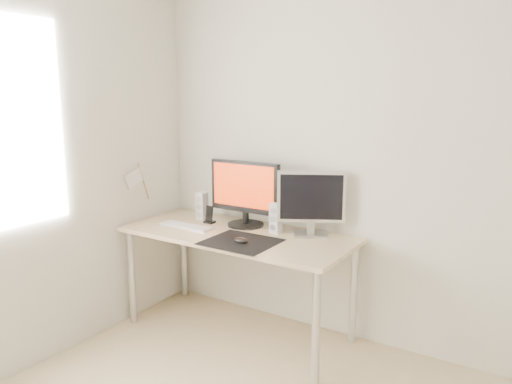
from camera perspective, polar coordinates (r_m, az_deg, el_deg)
The scene contains 11 objects.
wall_back at distance 3.24m, azimuth 15.36°, elevation 3.47°, with size 3.50×3.50×0.00m, color silver.
mousepad at distance 3.21m, azimuth -1.76°, elevation -5.72°, with size 0.45×0.40×0.00m, color black.
mouse at distance 3.17m, azimuth -1.76°, elevation -5.56°, with size 0.10×0.06×0.04m, color black.
desk at distance 3.44m, azimuth -2.11°, elevation -5.88°, with size 1.60×0.70×0.73m.
main_monitor at distance 3.52m, azimuth -1.28°, elevation 0.10°, with size 0.55×0.26×0.47m.
second_monitor at distance 3.31m, azimuth 6.33°, elevation -0.94°, with size 0.42×0.25×0.43m.
speaker_left at distance 3.75m, azimuth -6.19°, elevation -1.60°, with size 0.07×0.08×0.21m.
speaker_right at distance 3.39m, azimuth 2.28°, elevation -2.97°, with size 0.07×0.08×0.21m.
keyboard at distance 3.58m, azimuth -8.02°, elevation -3.88°, with size 0.42×0.12×0.02m.
phone_dock at distance 3.66m, azimuth -5.34°, elevation -2.95°, with size 0.07×0.06×0.13m.
pennant at distance 3.74m, azimuth -13.42°, elevation 1.46°, with size 0.01×0.23×0.29m.
Camera 1 is at (0.94, -1.33, 1.68)m, focal length 35.00 mm.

